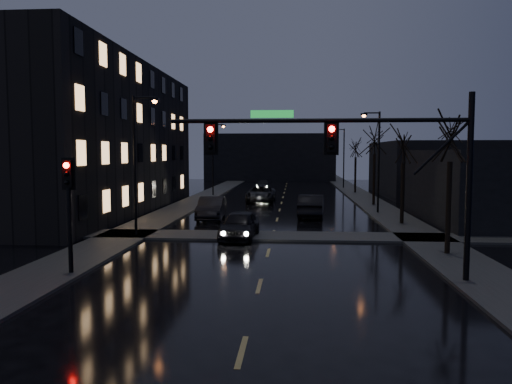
% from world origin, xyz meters
% --- Properties ---
extents(sidewalk_left, '(3.00, 140.00, 0.12)m').
position_xyz_m(sidewalk_left, '(-8.50, 35.00, 0.06)').
color(sidewalk_left, '#2D2D2B').
rests_on(sidewalk_left, ground).
extents(sidewalk_right, '(3.00, 140.00, 0.12)m').
position_xyz_m(sidewalk_right, '(8.50, 35.00, 0.06)').
color(sidewalk_right, '#2D2D2B').
rests_on(sidewalk_right, ground).
extents(sidewalk_cross, '(40.00, 3.00, 0.12)m').
position_xyz_m(sidewalk_cross, '(0.00, 18.50, 0.06)').
color(sidewalk_cross, '#2D2D2B').
rests_on(sidewalk_cross, ground).
extents(apartment_block, '(12.00, 30.00, 12.00)m').
position_xyz_m(apartment_block, '(-16.50, 30.00, 6.00)').
color(apartment_block, black).
rests_on(apartment_block, ground).
extents(commercial_right_near, '(10.00, 14.00, 5.00)m').
position_xyz_m(commercial_right_near, '(15.50, 26.00, 2.50)').
color(commercial_right_near, black).
rests_on(commercial_right_near, ground).
extents(commercial_right_far, '(12.00, 18.00, 6.00)m').
position_xyz_m(commercial_right_far, '(17.00, 48.00, 3.00)').
color(commercial_right_far, black).
rests_on(commercial_right_far, ground).
extents(far_block, '(22.00, 10.00, 8.00)m').
position_xyz_m(far_block, '(-3.00, 78.00, 4.00)').
color(far_block, black).
rests_on(far_block, ground).
extents(signal_mast, '(11.11, 0.41, 7.00)m').
position_xyz_m(signal_mast, '(3.85, 9.00, 4.87)').
color(signal_mast, black).
rests_on(signal_mast, ground).
extents(signal_pole_left, '(0.35, 0.41, 4.53)m').
position_xyz_m(signal_pole_left, '(-7.50, 8.99, 3.01)').
color(signal_pole_left, black).
rests_on(signal_pole_left, ground).
extents(tree_near, '(3.52, 3.52, 8.08)m').
position_xyz_m(tree_near, '(8.40, 14.00, 6.22)').
color(tree_near, black).
rests_on(tree_near, ground).
extents(tree_mid_a, '(3.30, 3.30, 7.58)m').
position_xyz_m(tree_mid_a, '(8.40, 24.00, 5.83)').
color(tree_mid_a, black).
rests_on(tree_mid_a, ground).
extents(tree_mid_b, '(3.74, 3.74, 8.59)m').
position_xyz_m(tree_mid_b, '(8.40, 36.00, 6.61)').
color(tree_mid_b, black).
rests_on(tree_mid_b, ground).
extents(tree_far, '(3.43, 3.43, 7.88)m').
position_xyz_m(tree_far, '(8.40, 50.00, 6.06)').
color(tree_far, black).
rests_on(tree_far, ground).
extents(streetlight_l_near, '(1.53, 0.28, 8.00)m').
position_xyz_m(streetlight_l_near, '(-7.58, 18.00, 4.77)').
color(streetlight_l_near, black).
rests_on(streetlight_l_near, ground).
extents(streetlight_l_far, '(1.53, 0.28, 8.00)m').
position_xyz_m(streetlight_l_far, '(-7.58, 45.00, 4.77)').
color(streetlight_l_far, black).
rests_on(streetlight_l_far, ground).
extents(streetlight_r_mid, '(1.53, 0.28, 8.00)m').
position_xyz_m(streetlight_r_mid, '(7.58, 30.00, 4.77)').
color(streetlight_r_mid, black).
rests_on(streetlight_r_mid, ground).
extents(streetlight_r_far, '(1.53, 0.28, 8.00)m').
position_xyz_m(streetlight_r_far, '(7.58, 58.00, 4.77)').
color(streetlight_r_far, black).
rests_on(streetlight_r_far, ground).
extents(oncoming_car_a, '(2.12, 4.72, 1.57)m').
position_xyz_m(oncoming_car_a, '(-1.81, 17.79, 0.79)').
color(oncoming_car_a, black).
rests_on(oncoming_car_a, ground).
extents(oncoming_car_b, '(1.95, 5.03, 1.63)m').
position_xyz_m(oncoming_car_b, '(-4.73, 25.70, 0.82)').
color(oncoming_car_b, black).
rests_on(oncoming_car_b, ground).
extents(oncoming_car_c, '(2.71, 5.76, 1.59)m').
position_xyz_m(oncoming_car_c, '(-2.03, 38.80, 0.80)').
color(oncoming_car_c, black).
rests_on(oncoming_car_c, ground).
extents(oncoming_car_d, '(2.04, 4.55, 1.29)m').
position_xyz_m(oncoming_car_d, '(-2.82, 54.02, 0.65)').
color(oncoming_car_d, black).
rests_on(oncoming_car_d, ground).
extents(lead_car, '(2.12, 5.25, 1.69)m').
position_xyz_m(lead_car, '(2.48, 27.62, 0.85)').
color(lead_car, black).
rests_on(lead_car, ground).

